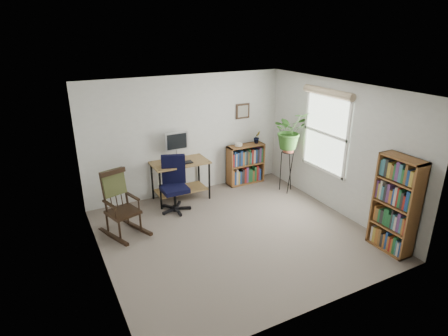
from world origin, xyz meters
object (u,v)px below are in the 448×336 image
low_bookshelf (245,164)px  tall_bookshelf (396,205)px  desk (181,180)px  rocking_chair (122,204)px  office_chair (174,185)px

low_bookshelf → tall_bookshelf: size_ratio=0.58×
desk → rocking_chair: bearing=-147.9°
office_chair → low_bookshelf: office_chair is taller
tall_bookshelf → desk: bearing=124.8°
tall_bookshelf → rocking_chair: bearing=146.6°
desk → low_bookshelf: low_bookshelf is taller
desk → office_chair: 0.54m
desk → rocking_chair: 1.59m
rocking_chair → office_chair: bearing=4.0°
office_chair → low_bookshelf: 1.93m
rocking_chair → tall_bookshelf: 4.26m
desk → tall_bookshelf: tall_bookshelf is taller
office_chair → tall_bookshelf: size_ratio=0.70×
rocking_chair → tall_bookshelf: size_ratio=0.74×
rocking_chair → low_bookshelf: size_ratio=1.28×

